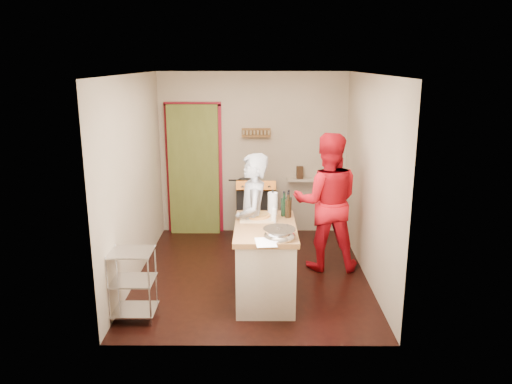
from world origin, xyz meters
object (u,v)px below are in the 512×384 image
person_stripe (252,223)px  person_red (327,202)px  stove (256,210)px  island (266,260)px  wire_shelving (133,281)px

person_stripe → person_red: person_red is taller
stove → person_stripe: 1.90m
island → person_red: 1.32m
stove → wire_shelving: stove is taller
stove → wire_shelving: 2.94m
stove → person_red: (0.95, -1.19, 0.48)m
wire_shelving → island: (1.45, 0.51, 0.04)m
wire_shelving → person_red: bearing=32.1°
stove → person_stripe: bearing=-91.1°
person_stripe → person_red: bearing=119.5°
island → person_stripe: 0.48m
stove → person_red: 1.60m
wire_shelving → person_red: size_ratio=0.43×
wire_shelving → stove: bearing=63.1°
wire_shelving → island: bearing=19.3°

